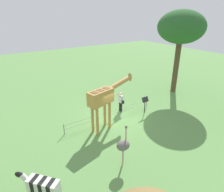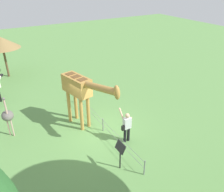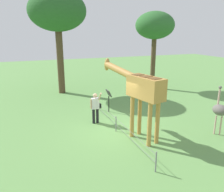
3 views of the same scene
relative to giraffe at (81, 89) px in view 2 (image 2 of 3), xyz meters
The scene contains 7 objects.
ground_plane 2.44m from the giraffe, 28.38° to the left, with size 60.00×60.00×0.00m, color #60934C.
giraffe is the anchor object (origin of this frame).
visitor 2.89m from the giraffe, 30.28° to the left, with size 0.62×0.58×1.72m.
ostrich 3.78m from the giraffe, 107.50° to the right, with size 0.70×0.56×2.25m.
shade_hut_aside 9.68m from the giraffe, 166.14° to the right, with size 2.65×2.65×3.17m.
info_sign 3.81m from the giraffe, ahead, with size 0.56×0.21×1.32m.
wire_fence 2.15m from the giraffe, 38.54° to the left, with size 7.05×0.05×0.75m.
Camera 2 is at (8.78, -4.39, 7.27)m, focal length 37.14 mm.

